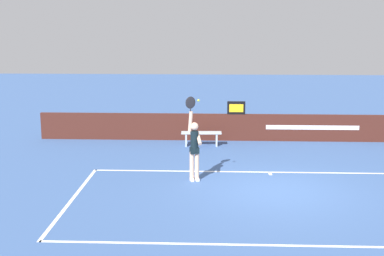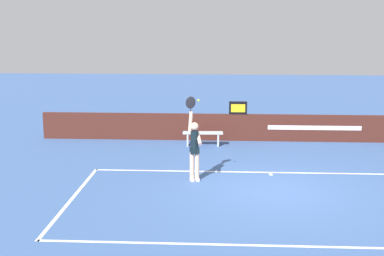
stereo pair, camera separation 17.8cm
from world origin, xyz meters
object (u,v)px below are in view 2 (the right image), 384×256
(speed_display, at_px, (238,108))
(tennis_player, at_px, (194,146))
(tennis_ball, at_px, (199,100))
(courtside_bench_near, at_px, (203,135))

(speed_display, distance_m, tennis_player, 5.33)
(speed_display, height_order, tennis_ball, tennis_ball)
(tennis_ball, height_order, courtside_bench_near, tennis_ball)
(tennis_ball, bearing_deg, courtside_bench_near, 90.34)
(tennis_ball, relative_size, courtside_bench_near, 0.04)
(tennis_ball, bearing_deg, tennis_player, 122.40)
(tennis_player, xyz_separation_m, courtside_bench_near, (0.10, 4.21, -0.62))
(speed_display, distance_m, tennis_ball, 5.59)
(tennis_player, bearing_deg, tennis_ball, -57.60)
(speed_display, bearing_deg, tennis_ball, -103.23)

